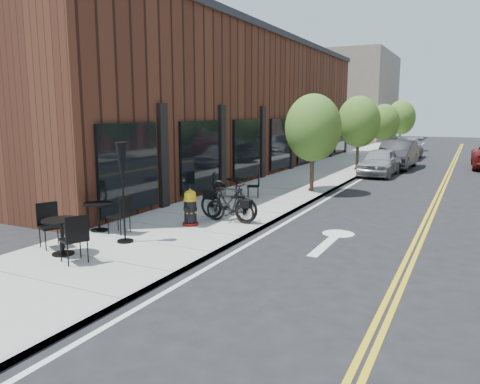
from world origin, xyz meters
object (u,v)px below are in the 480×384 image
Objects in this scene: patio_umbrella at (122,171)px; parked_car_c at (405,148)px; bistro_set_b at (62,232)px; bicycle_left at (230,206)px; parked_car_a at (379,162)px; fire_hydrant at (190,208)px; bicycle_right at (228,201)px; parked_car_b at (397,154)px; bistro_set_c at (236,185)px; bistro_set_a at (99,213)px.

patio_umbrella is 0.48× the size of parked_car_c.
bistro_set_b is at bearing -96.57° from parked_car_c.
bistro_set_b is 0.38× the size of parked_car_c.
bistro_set_b reaches higher than bicycle_left.
parked_car_a is at bearing 102.13° from bistro_set_b.
fire_hydrant is at bearing 77.73° from patio_umbrella.
bicycle_right is (-0.14, 0.16, 0.11)m from bicycle_left.
bistro_set_c is at bearing -103.94° from parked_car_b.
bicycle_right is (0.68, 0.96, 0.09)m from fire_hydrant.
parked_car_c is at bearing 59.02° from bistro_set_c.
bicycle_right reaches higher than fire_hydrant.
patio_umbrella is 16.41m from parked_car_a.
patio_umbrella reaches higher than parked_car_c.
bistro_set_a is (-1.80, -1.63, 0.00)m from fire_hydrant.
bicycle_right is 4.84m from bistro_set_b.
parked_car_c is at bearing 77.67° from bistro_set_a.
bistro_set_b reaches higher than bistro_set_c.
bicycle_right is at bearing -87.63° from bistro_set_c.
bistro_set_a is at bearing -120.51° from bistro_set_c.
bistro_set_c is at bearing -154.74° from bicycle_left.
bistro_set_b is 0.47× the size of parked_car_a.
bicycle_right is 1.06× the size of bistro_set_a.
bistro_set_c is at bearing 101.02° from fire_hydrant.
parked_car_a is (4.40, 15.54, 0.10)m from bistro_set_a.
bistro_set_b is 0.39× the size of parked_car_b.
patio_umbrella is (-1.29, -2.97, 1.26)m from bicycle_left.
parked_car_a is at bearing -93.50° from parked_car_b.
parked_car_b is at bearing 173.66° from bicycle_left.
bistro_set_b is (-1.03, -3.57, 0.04)m from fire_hydrant.
parked_car_a is (2.60, 13.90, 0.10)m from fire_hydrant.
parked_car_b reaches higher than bicycle_left.
parked_car_c is (3.63, 27.36, 0.09)m from bistro_set_b.
parked_car_a reaches higher than bistro_set_a.
bicycle_left is 0.31× the size of parked_car_b.
parked_car_a reaches higher than bicycle_right.
patio_umbrella is (-1.15, -3.13, 1.15)m from bicycle_right.
bicycle_left is 23.05m from parked_car_c.
bistro_set_c is 19.71m from parked_car_c.
parked_car_b is (3.98, 21.08, 0.18)m from bistro_set_b.
bistro_set_b is 27.60m from parked_car_c.
parked_car_a is at bearing -5.18° from bicycle_right.
bistro_set_b is (-1.71, -4.53, -0.06)m from bicycle_right.
bistro_set_a is 19.72m from parked_car_b.
patio_umbrella reaches higher than bicycle_left.
fire_hydrant is 2.55m from patio_umbrella.
parked_car_a is (1.78, 13.11, 0.12)m from bicycle_left.
parked_car_b is at bearing 80.15° from patio_umbrella.
fire_hydrant is 4.44m from bistro_set_c.
patio_umbrella is at bearing 92.20° from bistro_set_b.
bicycle_right is 0.79× the size of patio_umbrella.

